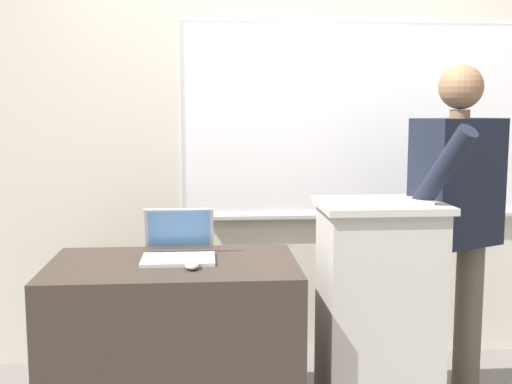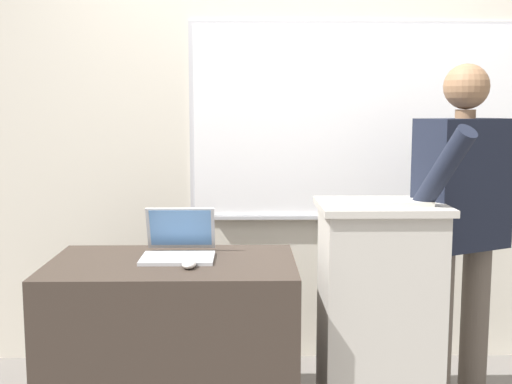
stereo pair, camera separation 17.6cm
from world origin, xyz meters
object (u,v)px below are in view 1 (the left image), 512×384
Objects in this scene: side_desk at (174,347)px; computer_mouse_by_laptop at (192,265)px; wireless_keyboard at (383,201)px; person_presenter at (456,215)px; lectern_podium at (378,314)px; laptop at (179,245)px.

computer_mouse_by_laptop is (0.08, -0.12, 0.40)m from side_desk.
person_presenter is at bearing 26.46° from wireless_keyboard.
side_desk is (-0.90, 0.01, -0.13)m from lectern_podium.
lectern_podium is at bearing -0.77° from side_desk.
computer_mouse_by_laptop is at bearing -73.60° from laptop.
laptop is 0.22m from computer_mouse_by_laptop.
wireless_keyboard is at bearing -10.21° from laptop.
person_presenter reaches higher than laptop.
wireless_keyboard is (-0.41, -0.20, 0.10)m from person_presenter.
side_desk is at bearing -104.05° from laptop.
lectern_podium reaches higher than laptop.
side_desk is 0.45m from laptop.
wireless_keyboard is at bearing -4.33° from side_desk.
lectern_podium reaches higher than side_desk.
computer_mouse_by_laptop reaches higher than side_desk.
laptop is 0.91m from wireless_keyboard.
computer_mouse_by_laptop is at bearing 166.07° from person_presenter.
lectern_podium is 0.95× the size of side_desk.
wireless_keyboard is (0.90, -0.07, 0.65)m from side_desk.
laptop is at bearing 156.22° from person_presenter.
computer_mouse_by_laptop is (-0.82, -0.11, 0.27)m from lectern_podium.
person_presenter is at bearing 11.84° from computer_mouse_by_laptop.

